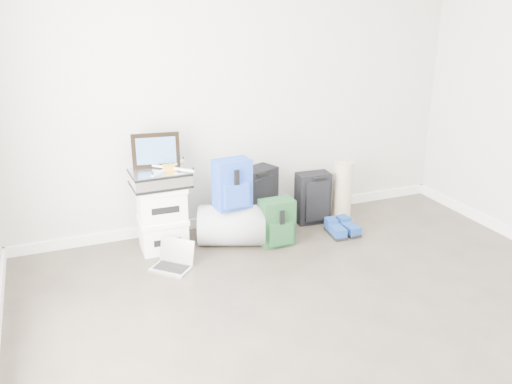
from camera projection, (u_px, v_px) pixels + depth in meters
name	position (u px, v px, depth m)	size (l,w,h in m)	color
ground	(380.00, 366.00, 3.40)	(5.00, 5.00, 0.00)	#342B26
room_envelope	(404.00, 92.00, 2.82)	(4.52, 5.02, 2.71)	beige
boxes_stack	(162.00, 217.00, 4.87)	(0.44, 0.36, 0.61)	white
briefcase	(160.00, 178.00, 4.74)	(0.49, 0.36, 0.14)	#B2B2B7
painting	(156.00, 150.00, 4.75)	(0.42, 0.08, 0.31)	black
drone	(169.00, 168.00, 4.72)	(0.38, 0.38, 0.05)	gold
duffel_bag	(232.00, 225.00, 5.00)	(0.38, 0.38, 0.61)	gray
blue_backpack	(233.00, 185.00, 4.83)	(0.34, 0.26, 0.45)	#1831A0
large_suitcase	(257.00, 198.00, 5.34)	(0.45, 0.37, 0.61)	black
green_backpack	(277.00, 223.00, 4.99)	(0.31, 0.23, 0.44)	#153A20
carry_on	(313.00, 198.00, 5.46)	(0.34, 0.24, 0.52)	black
shoes	(342.00, 229.00, 5.25)	(0.28, 0.32, 0.10)	black
rolled_rug	(342.00, 190.00, 5.55)	(0.20, 0.20, 0.61)	tan
laptop	(174.00, 261.00, 4.62)	(0.39, 0.39, 0.23)	silver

